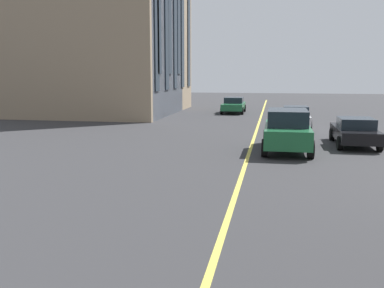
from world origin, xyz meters
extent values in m
cube|color=#D8C64C|center=(20.00, 0.00, 0.00)|extent=(80.00, 0.16, 0.01)
cube|color=#1E6038|center=(40.70, 2.49, 0.59)|extent=(4.40, 1.80, 0.55)
cube|color=#19232D|center=(40.92, 2.49, 1.12)|extent=(1.85, 1.58, 0.50)
cylinder|color=black|center=(39.25, 1.63, 0.32)|extent=(0.64, 0.22, 0.64)
cylinder|color=black|center=(39.25, 3.36, 0.32)|extent=(0.64, 0.22, 0.64)
cylinder|color=black|center=(42.15, 1.63, 0.32)|extent=(0.64, 0.22, 0.64)
cylinder|color=black|center=(42.15, 3.36, 0.32)|extent=(0.64, 0.22, 0.64)
cube|color=silver|center=(30.94, -2.38, 0.57)|extent=(3.90, 1.75, 0.55)
cube|color=#19232D|center=(30.74, -2.38, 1.12)|extent=(1.64, 1.54, 0.55)
cylinder|color=black|center=(32.22, -1.54, 0.30)|extent=(0.60, 0.21, 0.60)
cylinder|color=black|center=(32.22, -3.22, 0.30)|extent=(0.60, 0.21, 0.60)
cylinder|color=black|center=(29.65, -1.54, 0.30)|extent=(0.60, 0.21, 0.60)
cylinder|color=black|center=(29.65, -3.22, 0.30)|extent=(0.60, 0.21, 0.60)
cube|color=#1E6038|center=(22.01, -1.63, 0.78)|extent=(4.70, 1.95, 0.80)
cube|color=#19232D|center=(22.01, -1.63, 1.53)|extent=(2.59, 1.72, 0.70)
cylinder|color=black|center=(23.56, -0.69, 0.38)|extent=(0.76, 0.27, 0.76)
cylinder|color=black|center=(23.56, -2.56, 0.38)|extent=(0.76, 0.27, 0.76)
cylinder|color=black|center=(20.46, -0.69, 0.38)|extent=(0.76, 0.27, 0.76)
cylinder|color=black|center=(20.46, -2.56, 0.38)|extent=(0.76, 0.27, 0.76)
cube|color=black|center=(24.23, -4.90, 0.59)|extent=(4.40, 1.80, 0.55)
cube|color=#19232D|center=(24.01, -4.90, 1.12)|extent=(1.85, 1.58, 0.50)
cylinder|color=black|center=(25.68, -4.04, 0.32)|extent=(0.64, 0.22, 0.64)
cylinder|color=black|center=(25.68, -5.76, 0.32)|extent=(0.64, 0.22, 0.64)
cylinder|color=black|center=(22.77, -4.04, 0.32)|extent=(0.64, 0.22, 0.64)
cylinder|color=black|center=(22.77, -5.76, 0.32)|extent=(0.64, 0.22, 0.64)
cube|color=gray|center=(39.48, 13.66, 7.74)|extent=(15.17, 12.33, 15.47)
cube|color=#19232D|center=(33.41, 7.45, 8.04)|extent=(1.10, 0.10, 11.76)
cube|color=#19232D|center=(36.45, 7.45, 8.04)|extent=(1.10, 0.10, 11.76)
cube|color=#19232D|center=(39.48, 7.45, 8.04)|extent=(1.10, 0.10, 11.76)
cube|color=#19232D|center=(42.52, 7.45, 8.04)|extent=(1.10, 0.10, 11.76)
cube|color=#19232D|center=(45.55, 7.45, 8.04)|extent=(1.10, 0.10, 11.76)
camera|label=1|loc=(2.07, -1.04, 3.50)|focal=41.04mm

